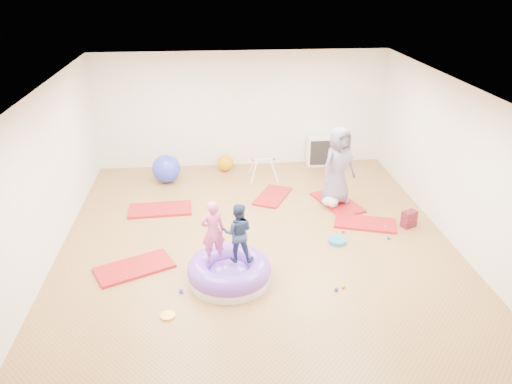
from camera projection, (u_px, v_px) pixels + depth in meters
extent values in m
cube|color=#A07A3D|center=(258.00, 244.00, 8.99)|extent=(7.00, 8.00, 0.01)
cube|color=silver|center=(258.00, 90.00, 7.82)|extent=(7.00, 8.00, 0.01)
cube|color=#F2E9CE|center=(241.00, 110.00, 12.03)|extent=(7.00, 0.01, 2.80)
cube|color=#F2E9CE|center=(298.00, 330.00, 4.79)|extent=(7.00, 0.01, 2.80)
cube|color=#F2E9CE|center=(44.00, 180.00, 8.10)|extent=(0.01, 8.00, 2.80)
cube|color=#F2E9CE|center=(457.00, 165.00, 8.71)|extent=(0.01, 8.00, 2.80)
cube|color=red|center=(134.00, 268.00, 8.25)|extent=(1.38, 1.09, 0.05)
cube|color=red|center=(160.00, 209.00, 10.21)|extent=(1.30, 0.70, 0.05)
cube|color=red|center=(272.00, 196.00, 10.80)|extent=(0.97, 1.21, 0.05)
cube|color=red|center=(365.00, 223.00, 9.67)|extent=(1.29, 0.91, 0.05)
cube|color=red|center=(337.00, 202.00, 10.51)|extent=(0.98, 1.37, 0.05)
cylinder|color=white|center=(229.00, 276.00, 7.93)|extent=(1.29, 1.29, 0.15)
torus|color=#7143CA|center=(229.00, 269.00, 7.88)|extent=(1.34, 1.34, 0.35)
ellipsoid|color=#7143CA|center=(229.00, 274.00, 7.91)|extent=(0.71, 0.71, 0.32)
imported|color=#DB5495|center=(213.00, 229.00, 7.64)|extent=(0.42, 0.31, 1.04)
imported|color=navy|center=(238.00, 230.00, 7.68)|extent=(0.51, 0.42, 0.97)
imported|color=slate|center=(338.00, 166.00, 10.15)|extent=(0.94, 0.82, 1.63)
ellipsoid|color=#ADC7E0|center=(330.00, 201.00, 10.27)|extent=(0.35, 0.23, 0.20)
sphere|color=beige|center=(332.00, 203.00, 10.12)|extent=(0.16, 0.16, 0.16)
sphere|color=blue|center=(181.00, 291.00, 7.65)|extent=(0.07, 0.07, 0.07)
sphere|color=yellow|center=(343.00, 286.00, 7.76)|extent=(0.07, 0.07, 0.07)
sphere|color=#2B8D3C|center=(342.00, 193.00, 10.95)|extent=(0.07, 0.07, 0.07)
sphere|color=#2B8D3C|center=(386.00, 227.00, 9.50)|extent=(0.07, 0.07, 0.07)
sphere|color=yellow|center=(211.00, 238.00, 9.12)|extent=(0.07, 0.07, 0.07)
sphere|color=#E63055|center=(343.00, 231.00, 9.36)|extent=(0.07, 0.07, 0.07)
sphere|color=blue|center=(336.00, 289.00, 7.69)|extent=(0.07, 0.07, 0.07)
sphere|color=blue|center=(388.00, 238.00, 9.14)|extent=(0.07, 0.07, 0.07)
sphere|color=blue|center=(166.00, 169.00, 11.44)|extent=(0.65, 0.65, 0.65)
sphere|color=#DA8C00|center=(225.00, 163.00, 12.13)|extent=(0.40, 0.40, 0.40)
cylinder|color=white|center=(254.00, 172.00, 11.39)|extent=(0.19, 0.20, 0.51)
cylinder|color=white|center=(252.00, 165.00, 11.78)|extent=(0.19, 0.20, 0.51)
cylinder|color=white|center=(275.00, 171.00, 11.43)|extent=(0.19, 0.20, 0.51)
cylinder|color=white|center=(272.00, 165.00, 11.82)|extent=(0.19, 0.20, 0.51)
cylinder|color=white|center=(263.00, 159.00, 11.52)|extent=(0.49, 0.03, 0.03)
sphere|color=#E63055|center=(253.00, 160.00, 11.49)|extent=(0.06, 0.06, 0.06)
sphere|color=blue|center=(274.00, 159.00, 11.54)|extent=(0.06, 0.06, 0.06)
cube|color=white|center=(321.00, 150.00, 12.45)|extent=(0.73, 0.35, 0.73)
cube|color=black|center=(323.00, 153.00, 12.29)|extent=(0.63, 0.02, 0.63)
cube|color=white|center=(322.00, 151.00, 12.40)|extent=(0.02, 0.25, 0.64)
cube|color=white|center=(322.00, 151.00, 12.40)|extent=(0.64, 0.25, 0.02)
cylinder|color=teal|center=(337.00, 241.00, 9.02)|extent=(0.32, 0.32, 0.07)
cube|color=#B02940|center=(409.00, 219.00, 9.53)|extent=(0.33, 0.28, 0.33)
cylinder|color=yellow|center=(168.00, 316.00, 7.13)|extent=(0.22, 0.22, 0.03)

